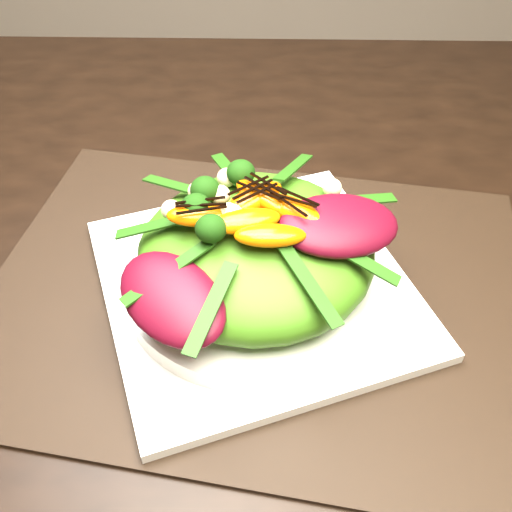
{
  "coord_description": "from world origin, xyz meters",
  "views": [
    {
      "loc": [
        0.14,
        -0.44,
        1.15
      ],
      "look_at": [
        0.14,
        -0.07,
        0.8
      ],
      "focal_mm": 42.0,
      "sensor_mm": 36.0,
      "label": 1
    }
  ],
  "objects_px": {
    "dining_table": "(124,250)",
    "plate_base": "(256,286)",
    "placemat": "(256,291)",
    "lettuce_mound": "(256,250)",
    "orange_segment": "(239,198)",
    "salad_bowl": "(256,275)"
  },
  "relations": [
    {
      "from": "placemat",
      "to": "salad_bowl",
      "type": "bearing_deg",
      "value": -90.0
    },
    {
      "from": "dining_table",
      "to": "plate_base",
      "type": "xyz_separation_m",
      "value": [
        0.14,
        -0.07,
        0.03
      ]
    },
    {
      "from": "salad_bowl",
      "to": "lettuce_mound",
      "type": "bearing_deg",
      "value": 135.0
    },
    {
      "from": "placemat",
      "to": "plate_base",
      "type": "height_order",
      "value": "plate_base"
    },
    {
      "from": "dining_table",
      "to": "plate_base",
      "type": "relative_size",
      "value": 6.17
    },
    {
      "from": "plate_base",
      "to": "lettuce_mound",
      "type": "bearing_deg",
      "value": 45.0
    },
    {
      "from": "orange_segment",
      "to": "placemat",
      "type": "bearing_deg",
      "value": -52.18
    },
    {
      "from": "orange_segment",
      "to": "dining_table",
      "type": "bearing_deg",
      "value": 155.83
    },
    {
      "from": "placemat",
      "to": "orange_segment",
      "type": "bearing_deg",
      "value": 127.82
    },
    {
      "from": "placemat",
      "to": "plate_base",
      "type": "bearing_deg",
      "value": -153.43
    },
    {
      "from": "plate_base",
      "to": "placemat",
      "type": "bearing_deg",
      "value": 26.57
    },
    {
      "from": "lettuce_mound",
      "to": "orange_segment",
      "type": "bearing_deg",
      "value": 127.82
    },
    {
      "from": "placemat",
      "to": "orange_segment",
      "type": "xyz_separation_m",
      "value": [
        -0.01,
        0.02,
        0.09
      ]
    },
    {
      "from": "lettuce_mound",
      "to": "placemat",
      "type": "bearing_deg",
      "value": 0.0
    },
    {
      "from": "placemat",
      "to": "lettuce_mound",
      "type": "relative_size",
      "value": 2.4
    },
    {
      "from": "plate_base",
      "to": "dining_table",
      "type": "bearing_deg",
      "value": 151.7
    },
    {
      "from": "dining_table",
      "to": "salad_bowl",
      "type": "xyz_separation_m",
      "value": [
        0.14,
        -0.07,
        0.04
      ]
    },
    {
      "from": "salad_bowl",
      "to": "orange_segment",
      "type": "bearing_deg",
      "value": 127.82
    },
    {
      "from": "placemat",
      "to": "salad_bowl",
      "type": "relative_size",
      "value": 2.06
    },
    {
      "from": "dining_table",
      "to": "orange_segment",
      "type": "xyz_separation_m",
      "value": [
        0.12,
        -0.05,
        0.11
      ]
    },
    {
      "from": "orange_segment",
      "to": "salad_bowl",
      "type": "bearing_deg",
      "value": -52.18
    },
    {
      "from": "dining_table",
      "to": "plate_base",
      "type": "distance_m",
      "value": 0.16
    }
  ]
}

